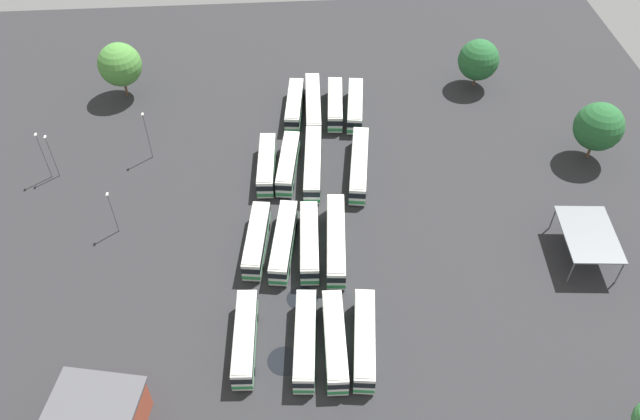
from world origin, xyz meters
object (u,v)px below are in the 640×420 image
(bus_row1_slot4, at_px, (257,240))
(bus_row3_slot1, at_px, (335,104))
(bus_row1_slot2, at_px, (309,242))
(tree_south_edge, at_px, (478,60))
(bus_row2_slot0, at_px, (359,165))
(maintenance_shelter, at_px, (589,234))
(bus_row2_slot2, at_px, (313,164))
(lamp_post_mid_lot, at_px, (43,154))
(lamp_post_near_entrance, at_px, (52,155))
(bus_row0_slot0, at_px, (364,339))
(bus_row0_slot1, at_px, (335,341))
(lamp_post_far_corner, at_px, (147,134))
(bus_row0_slot2, at_px, (305,340))
(lamp_post_by_building, at_px, (113,211))
(bus_row1_slot3, at_px, (284,241))
(bus_row3_slot0, at_px, (355,105))
(tree_north_edge, at_px, (120,65))
(bus_row3_slot3, at_px, (294,105))
(tree_west_edge, at_px, (599,127))
(bus_row0_slot4, at_px, (245,338))
(bus_row1_slot1, at_px, (336,240))
(bus_row3_slot2, at_px, (313,105))
(bus_row2_slot3, at_px, (288,163))
(bus_row2_slot4, at_px, (267,165))

(bus_row1_slot4, relative_size, bus_row3_slot1, 1.00)
(bus_row1_slot2, bearing_deg, tree_south_edge, -40.58)
(bus_row2_slot0, relative_size, maintenance_shelter, 1.39)
(bus_row1_slot4, relative_size, bus_row2_slot2, 0.81)
(lamp_post_mid_lot, height_order, lamp_post_near_entrance, lamp_post_mid_lot)
(bus_row1_slot4, height_order, bus_row3_slot1, same)
(bus_row0_slot0, xyz_separation_m, bus_row2_slot0, (31.38, -3.02, 0.00))
(bus_row2_slot0, xyz_separation_m, lamp_post_mid_lot, (2.74, 47.39, 2.81))
(bus_row0_slot1, xyz_separation_m, lamp_post_mid_lot, (34.01, 40.85, 2.81))
(bus_row1_slot4, relative_size, lamp_post_far_corner, 1.43)
(lamp_post_near_entrance, bearing_deg, lamp_post_mid_lot, 98.87)
(bus_row0_slot2, relative_size, lamp_post_by_building, 1.77)
(bus_row0_slot0, distance_m, lamp_post_near_entrance, 55.24)
(bus_row0_slot1, distance_m, bus_row1_slot3, 17.23)
(bus_row3_slot0, distance_m, lamp_post_far_corner, 34.78)
(lamp_post_far_corner, bearing_deg, tree_north_edge, 20.01)
(bus_row3_slot3, height_order, lamp_post_near_entrance, lamp_post_near_entrance)
(tree_west_edge, bearing_deg, bus_row0_slot0, 129.25)
(bus_row0_slot4, bearing_deg, bus_row1_slot3, -18.57)
(bus_row0_slot0, xyz_separation_m, lamp_post_far_corner, (37.72, 29.35, 2.89))
(bus_row1_slot1, distance_m, bus_row3_slot2, 31.24)
(bus_row3_slot2, height_order, tree_south_edge, tree_south_edge)
(bus_row0_slot1, relative_size, bus_row2_slot3, 1.03)
(bus_row0_slot2, xyz_separation_m, bus_row3_slot2, (46.89, -4.01, 0.00))
(tree_north_edge, bearing_deg, bus_row0_slot2, -152.35)
(bus_row1_slot2, height_order, bus_row2_slot3, same)
(tree_south_edge, bearing_deg, bus_row3_slot3, 100.53)
(maintenance_shelter, relative_size, lamp_post_near_entrance, 1.41)
(bus_row1_slot2, height_order, tree_west_edge, tree_west_edge)
(bus_row0_slot1, distance_m, bus_row2_slot4, 33.27)
(bus_row3_slot3, bearing_deg, bus_row1_slot2, -178.88)
(bus_row3_slot2, relative_size, maintenance_shelter, 1.38)
(bus_row2_slot0, xyz_separation_m, lamp_post_near_entrance, (2.91, 46.26, 2.48))
(bus_row2_slot0, height_order, bus_row3_slot0, same)
(bus_row0_slot0, distance_m, bus_row3_slot2, 47.45)
(bus_row2_slot2, distance_m, lamp_post_mid_lot, 40.46)
(bus_row3_slot0, bearing_deg, lamp_post_mid_lot, 104.59)
(lamp_post_mid_lot, xyz_separation_m, tree_south_edge, (19.58, -70.99, 0.76))
(bus_row3_slot0, bearing_deg, bus_row1_slot2, 162.44)
(bus_row0_slot1, relative_size, bus_row2_slot2, 0.85)
(lamp_post_near_entrance, bearing_deg, bus_row0_slot1, -130.72)
(maintenance_shelter, bearing_deg, bus_row2_slot4, 65.13)
(bus_row3_slot2, height_order, lamp_post_far_corner, lamp_post_far_corner)
(bus_row3_slot3, bearing_deg, tree_south_edge, -79.47)
(tree_west_edge, bearing_deg, bus_row3_slot0, 68.43)
(bus_row0_slot0, height_order, bus_row3_slot0, same)
(bus_row0_slot0, distance_m, lamp_post_by_building, 39.05)
(bus_row1_slot4, height_order, tree_south_edge, tree_south_edge)
(lamp_post_by_building, bearing_deg, bus_row1_slot4, -103.72)
(lamp_post_mid_lot, bearing_deg, bus_row1_slot1, -112.96)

